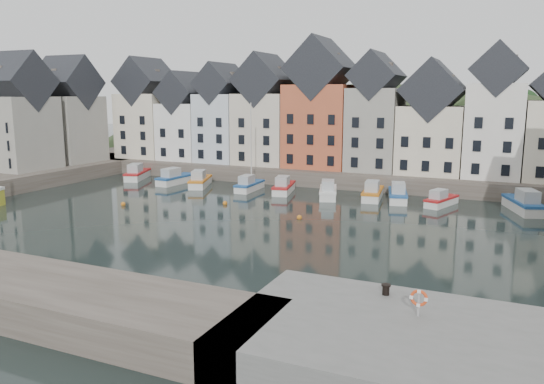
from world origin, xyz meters
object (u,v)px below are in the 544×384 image
Objects in this scene: boat_a at (137,174)px; life_ring_post at (419,299)px; mooring_bollard at (386,289)px; boat_d at (249,185)px.

life_ring_post reaches higher than boat_a.
boat_a is 12.37× the size of mooring_bollard.
boat_a is 58.49m from life_ring_post.
boat_d reaches higher than life_ring_post.
boat_d reaches higher than mooring_bollard.
mooring_bollard is (43.34, -34.92, 1.55)m from boat_a.
life_ring_post is (26.51, -35.40, 2.13)m from boat_d.
life_ring_post is (1.93, -2.06, 0.55)m from mooring_bollard.
boat_a is 18.83m from boat_d.
life_ring_post reaches higher than mooring_bollard.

